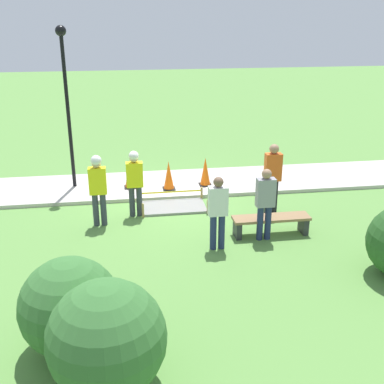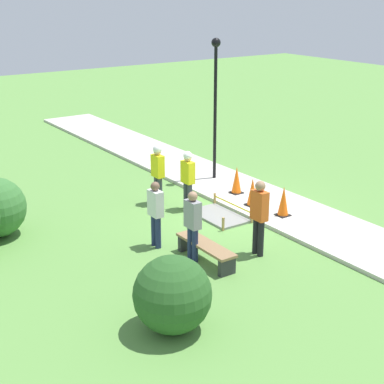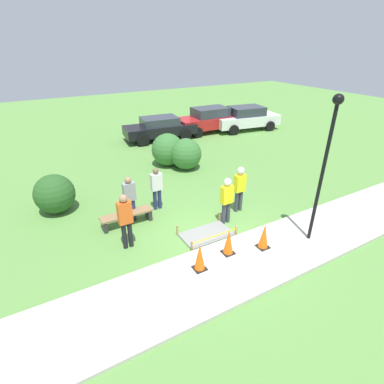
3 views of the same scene
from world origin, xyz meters
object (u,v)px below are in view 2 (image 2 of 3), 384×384
object	(u,v)px
traffic_cone_sidewalk_edge	(237,180)
lamppost_near	(215,90)
traffic_cone_near_patch	(283,201)
bystander_in_gray_shirt	(156,211)
traffic_cone_far_patch	(252,192)
park_bench	(206,249)
bystander_in_orange_shirt	(259,213)
worker_supervisor	(158,169)
bystander_in_white_shirt	(193,222)
worker_assistant	(188,176)

from	to	relation	value
traffic_cone_sidewalk_edge	lamppost_near	world-z (taller)	lamppost_near
traffic_cone_near_patch	bystander_in_gray_shirt	distance (m)	3.73
traffic_cone_sidewalk_edge	bystander_in_gray_shirt	xyz separation A→B (m)	(-1.73, 3.80, 0.41)
traffic_cone_far_patch	park_bench	size ratio (longest dim) A/B	0.46
traffic_cone_far_patch	traffic_cone_sidewalk_edge	bearing A→B (deg)	-15.24
bystander_in_orange_shirt	lamppost_near	world-z (taller)	lamppost_near
park_bench	bystander_in_orange_shirt	xyz separation A→B (m)	(-0.37, -1.21, 0.70)
traffic_cone_sidewalk_edge	bystander_in_orange_shirt	xyz separation A→B (m)	(-3.43, 2.11, 0.52)
traffic_cone_far_patch	bystander_in_gray_shirt	bearing A→B (deg)	100.75
traffic_cone_far_patch	worker_supervisor	size ratio (longest dim) A/B	0.46
traffic_cone_near_patch	lamppost_near	world-z (taller)	lamppost_near
bystander_in_gray_shirt	lamppost_near	bearing A→B (deg)	-51.64
park_bench	bystander_in_orange_shirt	size ratio (longest dim) A/B	0.98
worker_supervisor	traffic_cone_sidewalk_edge	bearing A→B (deg)	-109.28
bystander_in_white_shirt	traffic_cone_near_patch	bearing A→B (deg)	-78.17
lamppost_near	worker_supervisor	bearing A→B (deg)	107.03
bystander_in_orange_shirt	bystander_in_white_shirt	world-z (taller)	bystander_in_orange_shirt
lamppost_near	bystander_in_orange_shirt	bearing A→B (deg)	153.76
bystander_in_orange_shirt	traffic_cone_far_patch	bearing A→B (deg)	-37.51
traffic_cone_sidewalk_edge	lamppost_near	size ratio (longest dim) A/B	0.19
worker_assistant	park_bench	bearing A→B (deg)	152.69
worker_assistant	bystander_in_white_shirt	bearing A→B (deg)	147.77
park_bench	traffic_cone_near_patch	bearing A→B (deg)	-73.65
traffic_cone_sidewalk_edge	worker_supervisor	distance (m)	2.41
traffic_cone_sidewalk_edge	traffic_cone_far_patch	bearing A→B (deg)	164.76
traffic_cone_far_patch	lamppost_near	bearing A→B (deg)	-13.71
worker_supervisor	traffic_cone_near_patch	bearing A→B (deg)	-144.02
traffic_cone_sidewalk_edge	worker_supervisor	size ratio (longest dim) A/B	0.47
traffic_cone_near_patch	bystander_in_orange_shirt	size ratio (longest dim) A/B	0.45
park_bench	worker_assistant	distance (m)	3.41
bystander_in_orange_shirt	bystander_in_gray_shirt	distance (m)	2.41
traffic_cone_near_patch	lamppost_near	xyz separation A→B (m)	(3.68, -0.47, 2.40)
bystander_in_white_shirt	bystander_in_gray_shirt	bearing A→B (deg)	14.62
worker_assistant	traffic_cone_far_patch	bearing A→B (deg)	-123.08
park_bench	traffic_cone_far_patch	bearing A→B (deg)	-56.59
bystander_in_white_shirt	park_bench	bearing A→B (deg)	-139.30
traffic_cone_far_patch	bystander_in_orange_shirt	size ratio (longest dim) A/B	0.45
traffic_cone_far_patch	bystander_in_white_shirt	size ratio (longest dim) A/B	0.49
worker_supervisor	lamppost_near	distance (m)	3.28
traffic_cone_near_patch	lamppost_near	bearing A→B (deg)	-7.23
bystander_in_white_shirt	lamppost_near	distance (m)	6.18
bystander_in_orange_shirt	traffic_cone_near_patch	bearing A→B (deg)	-56.62
worker_assistant	bystander_in_gray_shirt	distance (m)	2.60
traffic_cone_near_patch	worker_supervisor	xyz separation A→B (m)	(2.89, 2.10, 0.52)
traffic_cone_near_patch	bystander_in_gray_shirt	size ratio (longest dim) A/B	0.50
worker_supervisor	worker_assistant	xyz separation A→B (m)	(-0.86, -0.43, -0.04)
worker_assistant	traffic_cone_near_patch	bearing A→B (deg)	-140.63
bystander_in_orange_shirt	park_bench	bearing A→B (deg)	72.78
traffic_cone_sidewalk_edge	bystander_in_gray_shirt	world-z (taller)	bystander_in_gray_shirt
bystander_in_orange_shirt	bystander_in_white_shirt	size ratio (longest dim) A/B	1.09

